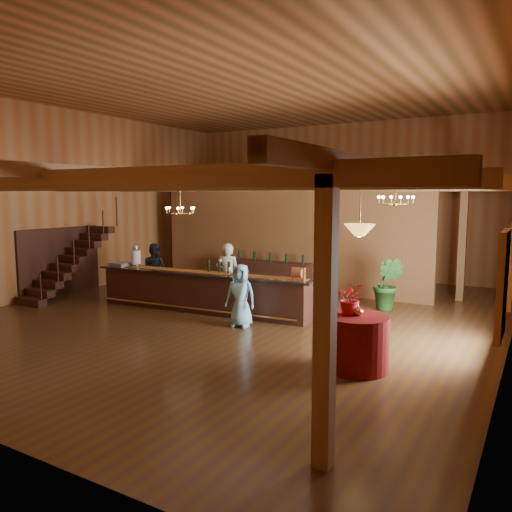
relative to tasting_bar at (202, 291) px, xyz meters
The scene contains 28 objects.
floor 1.18m from the tasting_bar, 11.84° to the left, with size 14.00×14.00×0.00m, color #503215.
ceiling 5.10m from the tasting_bar, 11.84° to the left, with size 14.00×14.00×0.00m, color #AD6838.
wall_back 7.63m from the tasting_bar, 81.81° to the left, with size 12.00×0.10×5.50m, color #9E683A.
wall_left 5.45m from the tasting_bar, behind, with size 0.10×14.00×5.50m, color #9E683A.
beam_grid 3.01m from the tasting_bar, 34.92° to the left, with size 11.90×13.90×0.39m.
support_posts 1.53m from the tasting_bar, 15.20° to the right, with size 9.20×10.20×3.20m.
partition_wall 3.90m from the tasting_bar, 81.76° to the left, with size 9.00×0.18×3.10m, color brown.
window_right_front 7.20m from the tasting_bar, 11.19° to the right, with size 0.12×1.05×1.75m, color white.
staircase 4.47m from the tasting_bar, behind, with size 1.00×2.80×2.00m.
backroom_boxes 5.77m from the tasting_bar, 82.57° to the left, with size 4.10×0.60×1.10m.
tasting_bar is the anchor object (origin of this frame).
beverage_dispenser 2.28m from the tasting_bar, behind, with size 0.26×0.26×0.60m.
glass_rack_tray 2.64m from the tasting_bar, behind, with size 0.50×0.50×0.10m, color gray.
raffle_drum 2.74m from the tasting_bar, ahead, with size 0.34×0.24×0.30m.
bar_bottle_0 0.68m from the tasting_bar, 42.63° to the left, with size 0.07×0.07×0.30m, color black.
bar_bottle_1 0.80m from the tasting_bar, 18.68° to the left, with size 0.07×0.07×0.30m, color black.
bar_bottle_2 0.99m from the tasting_bar, 13.31° to the left, with size 0.07×0.07×0.30m, color black.
backbar_shelf 3.32m from the tasting_bar, 91.73° to the left, with size 3.21×0.50×0.90m, color #321611.
round_table 5.30m from the tasting_bar, 23.88° to the right, with size 1.09×1.09×0.94m, color #6B0E09.
chandelier_left 2.27m from the tasting_bar, 160.09° to the left, with size 0.80×0.80×0.79m.
chandelier_right 5.27m from the tasting_bar, 13.26° to the left, with size 0.80×0.80×0.49m.
pendant_lamp 5.63m from the tasting_bar, 23.88° to the right, with size 0.52×0.52×0.90m.
bartender 0.85m from the tasting_bar, 64.12° to the left, with size 0.62×0.41×1.71m, color silver.
staff_second 2.43m from the tasting_bar, 160.93° to the left, with size 0.76×0.60×1.57m, color black.
guest 1.83m from the tasting_bar, 24.76° to the right, with size 0.70×0.46×1.43m, color #83CDE9.
floor_plant 4.80m from the tasting_bar, 31.42° to the left, with size 0.76×0.61×1.38m, color #204818.
table_flowers 5.22m from the tasting_bar, 24.16° to the right, with size 0.51×0.44×0.57m, color red.
table_vase 5.32m from the tasting_bar, 23.70° to the right, with size 0.15×0.15×0.31m, color tan.
Camera 1 is at (6.48, -10.36, 3.00)m, focal length 35.00 mm.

